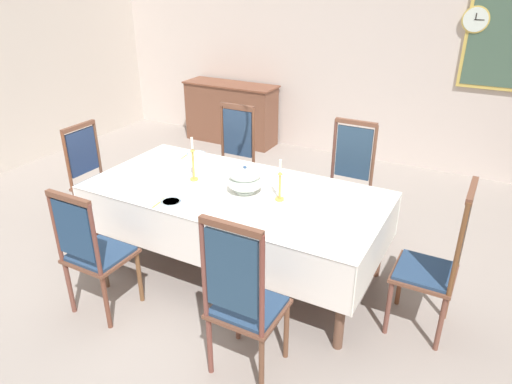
% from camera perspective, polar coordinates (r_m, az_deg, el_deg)
% --- Properties ---
extents(ground, '(7.70, 6.38, 0.04)m').
position_cam_1_polar(ground, '(4.31, -2.13, -9.22)').
color(ground, gray).
extents(back_wall, '(7.70, 0.08, 3.31)m').
position_cam_1_polar(back_wall, '(6.57, 12.74, 18.11)').
color(back_wall, beige).
rests_on(back_wall, ground).
extents(dining_table, '(2.45, 1.19, 0.78)m').
position_cam_1_polar(dining_table, '(3.91, -2.57, -0.68)').
color(dining_table, brown).
rests_on(dining_table, ground).
extents(tablecloth, '(2.47, 1.21, 0.40)m').
position_cam_1_polar(tablecloth, '(3.92, -2.56, -1.02)').
color(tablecloth, white).
rests_on(tablecloth, dining_table).
extents(chair_south_a, '(0.44, 0.42, 1.06)m').
position_cam_1_polar(chair_south_a, '(3.68, -19.29, -6.76)').
color(chair_south_a, brown).
rests_on(chair_south_a, ground).
extents(chair_north_a, '(0.44, 0.42, 1.16)m').
position_cam_1_polar(chair_north_a, '(5.05, -2.91, 4.00)').
color(chair_north_a, brown).
rests_on(chair_north_a, ground).
extents(chair_south_b, '(0.44, 0.42, 1.19)m').
position_cam_1_polar(chair_south_b, '(2.95, -1.62, -12.94)').
color(chair_south_b, brown).
rests_on(chair_south_b, ground).
extents(chair_north_b, '(0.44, 0.42, 1.17)m').
position_cam_1_polar(chair_north_b, '(4.56, 11.06, 1.17)').
color(chair_north_b, brown).
rests_on(chair_north_b, ground).
extents(chair_head_west, '(0.42, 0.44, 1.08)m').
position_cam_1_polar(chair_head_west, '(4.94, -19.02, 1.77)').
color(chair_head_west, brown).
rests_on(chair_head_west, ground).
extents(chair_head_east, '(0.42, 0.44, 1.19)m').
position_cam_1_polar(chair_head_east, '(3.52, 21.26, -7.88)').
color(chair_head_east, brown).
rests_on(chair_head_east, ground).
extents(soup_tureen, '(0.29, 0.29, 0.23)m').
position_cam_1_polar(soup_tureen, '(3.79, -1.35, 1.54)').
color(soup_tureen, silver).
rests_on(soup_tureen, tablecloth).
extents(candlestick_west, '(0.07, 0.07, 0.39)m').
position_cam_1_polar(candlestick_west, '(4.03, -7.68, 3.54)').
color(candlestick_west, gold).
rests_on(candlestick_west, tablecloth).
extents(candlestick_east, '(0.07, 0.07, 0.34)m').
position_cam_1_polar(candlestick_east, '(3.64, 2.93, 0.95)').
color(candlestick_east, gold).
rests_on(candlestick_east, tablecloth).
extents(bowl_near_left, '(0.16, 0.16, 0.04)m').
position_cam_1_polar(bowl_near_left, '(3.66, -10.31, -1.32)').
color(bowl_near_left, silver).
rests_on(bowl_near_left, tablecloth).
extents(bowl_near_right, '(0.19, 0.19, 0.05)m').
position_cam_1_polar(bowl_near_right, '(4.57, -7.29, 4.48)').
color(bowl_near_right, silver).
rests_on(bowl_near_right, tablecloth).
extents(spoon_primary, '(0.03, 0.18, 0.01)m').
position_cam_1_polar(spoon_primary, '(3.75, -11.39, -1.01)').
color(spoon_primary, gold).
rests_on(spoon_primary, tablecloth).
extents(spoon_secondary, '(0.05, 0.18, 0.01)m').
position_cam_1_polar(spoon_secondary, '(4.67, -8.37, 4.60)').
color(spoon_secondary, gold).
rests_on(spoon_secondary, tablecloth).
extents(sideboard, '(1.44, 0.48, 0.90)m').
position_cam_1_polar(sideboard, '(7.26, -3.06, 9.61)').
color(sideboard, brown).
rests_on(sideboard, ground).
extents(mounted_clock, '(0.30, 0.06, 0.30)m').
position_cam_1_polar(mounted_clock, '(6.24, 25.25, 18.51)').
color(mounted_clock, '#D1B251').
extents(framed_painting, '(0.82, 0.05, 1.11)m').
position_cam_1_polar(framed_painting, '(6.25, 27.92, 15.99)').
color(framed_painting, '#D1B251').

